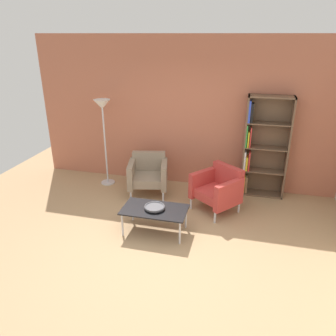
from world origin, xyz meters
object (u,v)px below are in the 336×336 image
object	(u,v)px
bookshelf_tall	(262,148)
armchair_corner_red	(218,188)
decorative_bowl	(155,207)
floor_lamp_torchiere	(103,115)
armchair_spare_guest	(148,174)
coffee_table_low	(155,211)

from	to	relation	value
bookshelf_tall	armchair_corner_red	bearing A→B (deg)	-129.52
decorative_bowl	floor_lamp_torchiere	distance (m)	2.32
decorative_bowl	armchair_spare_guest	size ratio (longest dim) A/B	0.38
armchair_spare_guest	floor_lamp_torchiere	xyz separation A→B (m)	(-0.97, 0.24, 1.03)
bookshelf_tall	decorative_bowl	size ratio (longest dim) A/B	5.94
decorative_bowl	floor_lamp_torchiere	xyz separation A→B (m)	(-1.46, 1.49, 1.01)
coffee_table_low	armchair_corner_red	distance (m)	1.28
decorative_bowl	armchair_corner_red	bearing A→B (deg)	46.94
decorative_bowl	armchair_corner_red	size ratio (longest dim) A/B	0.34
armchair_corner_red	coffee_table_low	bearing A→B (deg)	-94.42
coffee_table_low	floor_lamp_torchiere	distance (m)	2.35
bookshelf_tall	coffee_table_low	size ratio (longest dim) A/B	1.90
bookshelf_tall	decorative_bowl	xyz separation A→B (m)	(-1.57, -1.77, -0.50)
bookshelf_tall	decorative_bowl	distance (m)	2.42
bookshelf_tall	armchair_spare_guest	distance (m)	2.19
decorative_bowl	armchair_spare_guest	xyz separation A→B (m)	(-0.49, 1.25, -0.02)
floor_lamp_torchiere	decorative_bowl	bearing A→B (deg)	-45.66
coffee_table_low	armchair_corner_red	size ratio (longest dim) A/B	1.05
coffee_table_low	armchair_corner_red	bearing A→B (deg)	46.94
armchair_corner_red	armchair_spare_guest	size ratio (longest dim) A/B	1.13
bookshelf_tall	floor_lamp_torchiere	size ratio (longest dim) A/B	1.09
armchair_spare_guest	coffee_table_low	bearing A→B (deg)	-81.18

